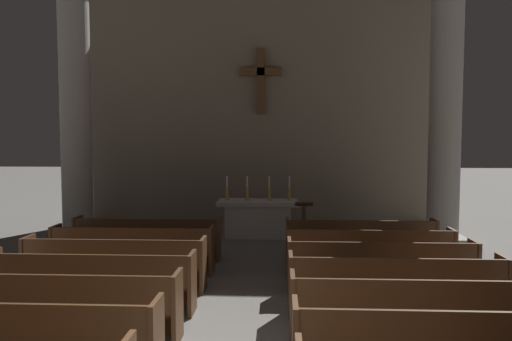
{
  "coord_description": "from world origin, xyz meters",
  "views": [
    {
      "loc": [
        0.59,
        -4.07,
        2.71
      ],
      "look_at": [
        0.0,
        7.9,
        1.9
      ],
      "focal_mm": 34.1,
      "sensor_mm": 36.0,
      "label": 1
    }
  ],
  "objects_px": {
    "candlestick_inner_right": "(269,193)",
    "pew_right_row_5": "(381,267)",
    "pew_left_row_3": "(59,306)",
    "candlestick_inner_left": "(247,192)",
    "column_right_second": "(445,114)",
    "pew_left_row_2": "(15,339)",
    "candlestick_outer_left": "(227,192)",
    "pew_right_row_7": "(360,241)",
    "pew_left_row_4": "(91,282)",
    "pew_right_row_6": "(369,252)",
    "altar": "(258,217)",
    "pew_right_row_3": "(416,312)",
    "candlestick_outer_right": "(289,193)",
    "pew_left_row_5": "(115,264)",
    "pew_left_row_7": "(148,238)",
    "column_left_second": "(76,115)",
    "pew_right_row_4": "(396,286)",
    "pew_left_row_6": "(133,250)",
    "lectern": "(304,225)"
  },
  "relations": [
    {
      "from": "pew_right_row_7",
      "to": "pew_right_row_5",
      "type": "bearing_deg",
      "value": -90.0
    },
    {
      "from": "pew_right_row_5",
      "to": "column_right_second",
      "type": "relative_size",
      "value": 0.48
    },
    {
      "from": "pew_right_row_3",
      "to": "pew_right_row_4",
      "type": "height_order",
      "value": "same"
    },
    {
      "from": "pew_left_row_3",
      "to": "column_left_second",
      "type": "distance_m",
      "value": 7.31
    },
    {
      "from": "pew_left_row_5",
      "to": "candlestick_inner_right",
      "type": "bearing_deg",
      "value": 61.04
    },
    {
      "from": "altar",
      "to": "candlestick_outer_left",
      "type": "xyz_separation_m",
      "value": [
        -0.85,
        0.0,
        0.68
      ]
    },
    {
      "from": "pew_left_row_4",
      "to": "pew_right_row_4",
      "type": "distance_m",
      "value": 4.68
    },
    {
      "from": "pew_left_row_2",
      "to": "pew_left_row_3",
      "type": "bearing_deg",
      "value": 90.0
    },
    {
      "from": "pew_left_row_2",
      "to": "candlestick_outer_left",
      "type": "bearing_deg",
      "value": 79.47
    },
    {
      "from": "pew_left_row_3",
      "to": "candlestick_inner_left",
      "type": "distance_m",
      "value": 7.26
    },
    {
      "from": "column_left_second",
      "to": "altar",
      "type": "relative_size",
      "value": 3.08
    },
    {
      "from": "pew_left_row_4",
      "to": "pew_right_row_6",
      "type": "bearing_deg",
      "value": 24.8
    },
    {
      "from": "altar",
      "to": "pew_left_row_3",
      "type": "bearing_deg",
      "value": -108.65
    },
    {
      "from": "candlestick_inner_right",
      "to": "pew_right_row_5",
      "type": "bearing_deg",
      "value": -66.84
    },
    {
      "from": "pew_left_row_7",
      "to": "candlestick_inner_right",
      "type": "xyz_separation_m",
      "value": [
        2.64,
        2.61,
        0.74
      ]
    },
    {
      "from": "pew_right_row_7",
      "to": "column_right_second",
      "type": "xyz_separation_m",
      "value": [
        2.4,
        1.98,
        2.83
      ]
    },
    {
      "from": "pew_left_row_4",
      "to": "column_left_second",
      "type": "relative_size",
      "value": 0.48
    },
    {
      "from": "pew_right_row_4",
      "to": "pew_right_row_6",
      "type": "xyz_separation_m",
      "value": [
        0.0,
        2.16,
        0.0
      ]
    },
    {
      "from": "candlestick_inner_left",
      "to": "pew_left_row_4",
      "type": "bearing_deg",
      "value": -109.22
    },
    {
      "from": "altar",
      "to": "pew_right_row_3",
      "type": "bearing_deg",
      "value": -71.35
    },
    {
      "from": "column_right_second",
      "to": "candlestick_outer_left",
      "type": "distance_m",
      "value": 6.0
    },
    {
      "from": "column_right_second",
      "to": "candlestick_outer_left",
      "type": "xyz_separation_m",
      "value": [
        -5.59,
        0.63,
        -2.09
      ]
    },
    {
      "from": "pew_left_row_7",
      "to": "pew_right_row_7",
      "type": "bearing_deg",
      "value": 0.0
    },
    {
      "from": "pew_left_row_4",
      "to": "candlestick_outer_right",
      "type": "xyz_separation_m",
      "value": [
        3.19,
        5.85,
        0.74
      ]
    },
    {
      "from": "pew_left_row_3",
      "to": "candlestick_inner_right",
      "type": "xyz_separation_m",
      "value": [
        2.64,
        6.93,
        0.74
      ]
    },
    {
      "from": "pew_right_row_6",
      "to": "altar",
      "type": "distance_m",
      "value": 4.37
    },
    {
      "from": "pew_left_row_7",
      "to": "candlestick_outer_right",
      "type": "bearing_deg",
      "value": 39.26
    },
    {
      "from": "pew_right_row_3",
      "to": "column_left_second",
      "type": "bearing_deg",
      "value": 138.34
    },
    {
      "from": "candlestick_inner_left",
      "to": "pew_left_row_3",
      "type": "bearing_deg",
      "value": -106.4
    },
    {
      "from": "candlestick_outer_left",
      "to": "candlestick_outer_right",
      "type": "bearing_deg",
      "value": 0.0
    },
    {
      "from": "pew_left_row_7",
      "to": "pew_left_row_5",
      "type": "bearing_deg",
      "value": -90.0
    },
    {
      "from": "pew_left_row_6",
      "to": "pew_right_row_5",
      "type": "xyz_separation_m",
      "value": [
        4.68,
        -1.08,
        0.0
      ]
    },
    {
      "from": "pew_right_row_6",
      "to": "lectern",
      "type": "bearing_deg",
      "value": 114.86
    },
    {
      "from": "pew_left_row_7",
      "to": "pew_right_row_3",
      "type": "relative_size",
      "value": 1.0
    },
    {
      "from": "pew_left_row_5",
      "to": "pew_right_row_6",
      "type": "height_order",
      "value": "same"
    },
    {
      "from": "pew_right_row_3",
      "to": "pew_right_row_7",
      "type": "height_order",
      "value": "same"
    },
    {
      "from": "pew_right_row_4",
      "to": "altar",
      "type": "relative_size",
      "value": 1.47
    },
    {
      "from": "pew_right_row_7",
      "to": "candlestick_inner_left",
      "type": "height_order",
      "value": "candlestick_inner_left"
    },
    {
      "from": "pew_right_row_5",
      "to": "pew_left_row_2",
      "type": "bearing_deg",
      "value": -145.27
    },
    {
      "from": "pew_left_row_4",
      "to": "pew_right_row_3",
      "type": "xyz_separation_m",
      "value": [
        4.68,
        -1.08,
        0.0
      ]
    },
    {
      "from": "candlestick_outer_left",
      "to": "pew_left_row_7",
      "type": "bearing_deg",
      "value": -119.75
    },
    {
      "from": "pew_left_row_5",
      "to": "pew_left_row_7",
      "type": "height_order",
      "value": "same"
    },
    {
      "from": "pew_right_row_3",
      "to": "candlestick_outer_right",
      "type": "distance_m",
      "value": 7.13
    },
    {
      "from": "pew_left_row_6",
      "to": "candlestick_inner_right",
      "type": "bearing_deg",
      "value": 54.41
    },
    {
      "from": "pew_left_row_5",
      "to": "pew_right_row_7",
      "type": "distance_m",
      "value": 5.16
    },
    {
      "from": "pew_left_row_6",
      "to": "candlestick_outer_right",
      "type": "xyz_separation_m",
      "value": [
        3.19,
        3.69,
        0.74
      ]
    },
    {
      "from": "pew_right_row_7",
      "to": "column_right_second",
      "type": "bearing_deg",
      "value": 39.44
    },
    {
      "from": "pew_left_row_2",
      "to": "pew_left_row_4",
      "type": "xyz_separation_m",
      "value": [
        0.0,
        2.16,
        0.0
      ]
    },
    {
      "from": "pew_left_row_4",
      "to": "candlestick_outer_right",
      "type": "bearing_deg",
      "value": 61.4
    },
    {
      "from": "pew_left_row_4",
      "to": "pew_left_row_7",
      "type": "bearing_deg",
      "value": 90.0
    }
  ]
}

